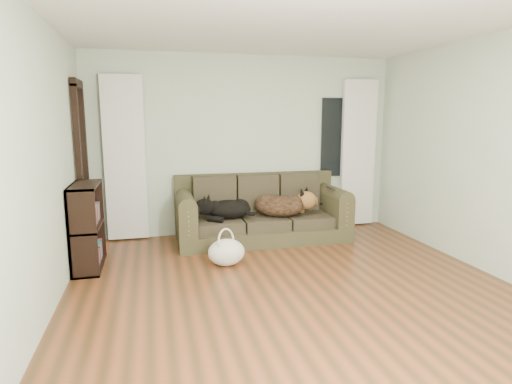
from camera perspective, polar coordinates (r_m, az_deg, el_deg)
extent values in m
plane|color=#462C16|center=(4.29, 5.90, -13.67)|extent=(5.00, 5.00, 0.00)
plane|color=white|center=(4.03, 6.62, 22.57)|extent=(5.00, 5.00, 0.00)
cube|color=beige|center=(6.35, -1.53, 6.23)|extent=(4.50, 0.04, 2.60)
cube|color=beige|center=(3.82, -27.38, 2.57)|extent=(0.04, 5.00, 2.60)
cube|color=beige|center=(5.17, 30.42, 3.99)|extent=(0.04, 5.00, 2.60)
cube|color=white|center=(6.15, -17.08, 4.27)|extent=(0.55, 0.08, 2.25)
cube|color=white|center=(6.90, 13.45, 5.02)|extent=(0.55, 0.08, 2.25)
cube|color=black|center=(6.78, 10.68, 7.15)|extent=(0.50, 0.03, 1.20)
cube|color=black|center=(5.84, -22.12, 2.70)|extent=(0.07, 0.60, 2.10)
cube|color=#35331F|center=(5.99, 0.84, -2.20)|extent=(2.37, 1.02, 0.97)
ellipsoid|color=black|center=(5.84, -4.03, -2.26)|extent=(0.69, 0.55, 0.26)
ellipsoid|color=black|center=(5.98, 3.50, -1.86)|extent=(0.88, 0.80, 0.32)
cube|color=black|center=(6.11, 9.89, 0.55)|extent=(0.05, 0.19, 0.02)
ellipsoid|color=silver|center=(5.05, -3.97, -8.00)|extent=(0.53, 0.48, 0.32)
cube|color=black|center=(5.25, -21.58, -4.13)|extent=(0.38, 0.81, 0.98)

